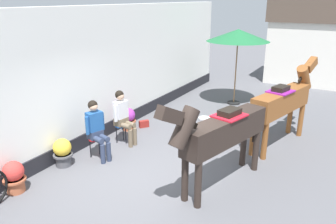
% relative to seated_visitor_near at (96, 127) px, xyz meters
% --- Properties ---
extents(ground_plane, '(40.00, 40.00, 0.00)m').
position_rel_seated_visitor_near_xyz_m(ground_plane, '(1.71, 2.82, -0.78)').
color(ground_plane, '#56565B').
extents(pub_facade_wall, '(0.34, 14.00, 3.40)m').
position_rel_seated_visitor_near_xyz_m(pub_facade_wall, '(-0.84, 1.32, 0.76)').
color(pub_facade_wall, white).
rests_on(pub_facade_wall, ground_plane).
extents(distant_cottage, '(3.40, 2.60, 3.50)m').
position_rel_seated_visitor_near_xyz_m(distant_cottage, '(3.11, 10.40, 1.02)').
color(distant_cottage, silver).
rests_on(distant_cottage, ground_plane).
extents(seated_visitor_near, '(0.61, 0.48, 1.39)m').
position_rel_seated_visitor_near_xyz_m(seated_visitor_near, '(0.00, 0.00, 0.00)').
color(seated_visitor_near, red).
rests_on(seated_visitor_near, ground_plane).
extents(seated_visitor_far, '(0.61, 0.49, 1.39)m').
position_rel_seated_visitor_near_xyz_m(seated_visitor_far, '(0.02, 0.98, 0.00)').
color(seated_visitor_far, '#194C99').
rests_on(seated_visitor_far, ground_plane).
extents(saddled_horse_near, '(1.06, 2.93, 2.06)m').
position_rel_seated_visitor_near_xyz_m(saddled_horse_near, '(2.92, 0.21, 0.38)').
color(saddled_horse_near, '#2D231E').
rests_on(saddled_horse_near, ground_plane).
extents(saddled_horse_far, '(1.05, 2.93, 2.06)m').
position_rel_seated_visitor_near_xyz_m(saddled_horse_far, '(3.53, 2.93, 0.38)').
color(saddled_horse_far, brown).
rests_on(saddled_horse_far, ground_plane).
extents(flower_planter_nearest, '(0.43, 0.43, 0.64)m').
position_rel_seated_visitor_near_xyz_m(flower_planter_nearest, '(-0.44, -1.91, -0.44)').
color(flower_planter_nearest, '#A85638').
rests_on(flower_planter_nearest, ground_plane).
extents(flower_planter_inner_near, '(0.43, 0.43, 0.64)m').
position_rel_seated_visitor_near_xyz_m(flower_planter_inner_near, '(-0.42, -0.68, -0.44)').
color(flower_planter_inner_near, '#4C4C51').
rests_on(flower_planter_inner_near, ground_plane).
extents(flower_planter_farthest, '(0.43, 0.43, 0.64)m').
position_rel_seated_visitor_near_xyz_m(flower_planter_farthest, '(-0.41, 1.79, -0.44)').
color(flower_planter_farthest, '#A85638').
rests_on(flower_planter_farthest, ground_plane).
extents(cafe_parasol, '(2.10, 2.10, 2.58)m').
position_rel_seated_visitor_near_xyz_m(cafe_parasol, '(1.39, 5.63, 1.59)').
color(cafe_parasol, black).
rests_on(cafe_parasol, ground_plane).
extents(spare_stool_white, '(0.32, 0.32, 0.46)m').
position_rel_seated_visitor_near_xyz_m(spare_stool_white, '(1.56, 2.59, -0.38)').
color(spare_stool_white, white).
rests_on(spare_stool_white, ground_plane).
extents(satchel_bag, '(0.27, 0.30, 0.20)m').
position_rel_seated_visitor_near_xyz_m(satchel_bag, '(-0.13, 2.16, -0.68)').
color(satchel_bag, maroon).
rests_on(satchel_bag, ground_plane).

